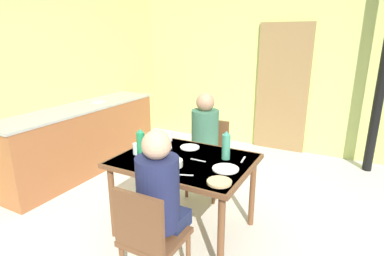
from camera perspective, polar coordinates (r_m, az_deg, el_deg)
ground_plane at (r=3.30m, az=-3.95°, el=-16.75°), size 7.08×7.08×0.00m
wall_back at (r=5.27m, az=11.87°, el=11.72°), size 4.34×0.10×2.78m
wall_left at (r=4.67m, az=-22.06°, el=10.28°), size 0.10×4.09×2.78m
door_wooden at (r=5.14m, az=16.17°, el=6.90°), size 0.80×0.05×2.00m
stove_pipe_column at (r=4.72m, az=31.67°, el=9.09°), size 0.12×0.12×2.78m
kitchen_counter at (r=4.52m, az=-19.36°, el=-1.85°), size 0.61×2.40×0.91m
dining_table at (r=2.86m, az=-1.42°, el=-7.07°), size 1.21×0.92×0.74m
chair_near_diner at (r=2.26m, az=-7.84°, el=-19.04°), size 0.40×0.40×0.87m
chair_far_diner at (r=3.64m, az=3.17°, el=-4.52°), size 0.40×0.40×0.87m
person_near_diner at (r=2.21m, az=-6.04°, el=-11.29°), size 0.30×0.37×0.77m
person_far_diner at (r=3.43m, az=2.28°, el=-0.83°), size 0.30×0.37×0.77m
water_bottle_green_near at (r=2.80m, az=6.25°, el=-3.28°), size 0.08×0.08×0.26m
water_bottle_green_far at (r=2.80m, az=-9.34°, el=-3.13°), size 0.07×0.07×0.29m
serving_bowl_center at (r=2.67m, az=-3.53°, el=-6.42°), size 0.17×0.17×0.05m
dinner_plate_near_left at (r=3.09m, az=-5.83°, el=-3.62°), size 0.23×0.23×0.01m
dinner_plate_near_right at (r=2.63m, az=6.16°, el=-7.42°), size 0.22×0.22×0.01m
dinner_plate_far_center at (r=3.09m, az=-0.41°, el=-3.54°), size 0.19×0.19×0.01m
drinking_glass_by_near_diner at (r=2.96m, az=-10.20°, el=-3.78°), size 0.06×0.06×0.11m
drinking_glass_by_far_diner at (r=3.29m, az=-4.14°, el=-1.47°), size 0.06×0.06×0.10m
bread_plate_sliced at (r=2.39m, az=5.02°, el=-9.81°), size 0.19×0.19×0.02m
cutlery_knife_near at (r=2.79m, az=1.13°, el=-5.92°), size 0.15×0.02×0.00m
cutlery_fork_near at (r=2.84m, az=9.34°, el=-5.70°), size 0.03×0.15×0.00m
cutlery_knife_far at (r=2.51m, az=-1.47°, el=-8.58°), size 0.15×0.07×0.00m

